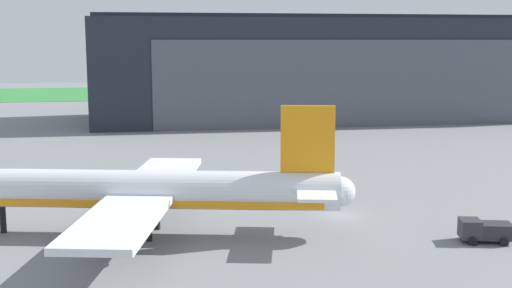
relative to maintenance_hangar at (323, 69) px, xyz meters
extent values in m
plane|color=slate|center=(-20.21, -80.87, -11.04)|extent=(440.00, 440.00, 0.00)
cube|color=#33843B|center=(-20.21, 78.57, -11.00)|extent=(440.00, 56.00, 0.08)
cube|color=#232833|center=(0.00, 0.09, -0.14)|extent=(99.87, 32.42, 21.81)
cube|color=#4C515B|center=(0.00, -16.27, -2.32)|extent=(75.90, 0.30, 17.44)
cube|color=#232833|center=(0.00, 0.09, 11.37)|extent=(99.87, 7.78, 1.20)
cylinder|color=silver|center=(-40.11, -84.33, -6.83)|extent=(36.21, 11.15, 3.45)
sphere|color=silver|center=(-22.37, -88.22, -6.83)|extent=(2.69, 2.69, 2.69)
cube|color=orange|center=(-40.11, -84.33, -7.78)|extent=(33.38, 10.56, 0.60)
cube|color=orange|center=(-25.21, -87.60, -2.17)|extent=(4.70, 1.40, 5.87)
cube|color=silver|center=(-23.94, -85.20, -6.49)|extent=(4.23, 5.42, 0.28)
cube|color=silver|center=(-25.06, -90.31, -6.49)|extent=(4.23, 5.42, 0.28)
cube|color=silver|center=(-37.53, -75.96, -7.26)|extent=(9.01, 16.46, 0.56)
cube|color=silver|center=(-41.27, -93.02, -7.26)|extent=(9.01, 16.46, 0.56)
cylinder|color=gray|center=(-38.58, -77.00, -8.51)|extent=(3.61, 2.56, 1.90)
cylinder|color=gray|center=(-41.78, -91.64, -8.51)|extent=(3.61, 2.56, 1.90)
cylinder|color=black|center=(-52.17, -81.69, -9.80)|extent=(0.56, 0.56, 2.48)
cylinder|color=black|center=(-38.30, -82.88, -9.80)|extent=(0.56, 0.56, 2.48)
cylinder|color=black|center=(-39.08, -86.42, -9.80)|extent=(0.56, 0.56, 2.48)
cube|color=#2D2D33|center=(-11.48, -91.15, -9.86)|extent=(2.15, 2.40, 1.63)
cube|color=#28282D|center=(-9.35, -91.67, -10.01)|extent=(3.08, 2.63, 1.33)
cylinder|color=black|center=(-11.19, -90.07, -10.67)|extent=(0.77, 0.43, 0.73)
cylinder|color=black|center=(-11.72, -92.24, -10.67)|extent=(0.77, 0.43, 0.73)
cylinder|color=black|center=(-8.64, -90.70, -10.67)|extent=(0.77, 0.43, 0.73)
cylinder|color=black|center=(-9.17, -92.87, -10.67)|extent=(0.77, 0.43, 0.73)
camera|label=1|loc=(-38.90, -142.56, 6.36)|focal=46.05mm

